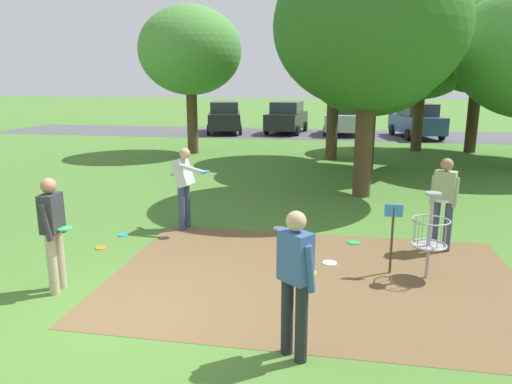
{
  "coord_description": "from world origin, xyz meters",
  "views": [
    {
      "loc": [
        2.73,
        -5.29,
        3.04
      ],
      "look_at": [
        1.2,
        3.27,
        1.0
      ],
      "focal_mm": 33.32,
      "sensor_mm": 36.0,
      "label": 1
    }
  ],
  "objects_px": {
    "tree_mid_left": "(370,27)",
    "tree_mid_center": "(423,55)",
    "parked_car_center_left": "(287,117)",
    "parked_car_center_right": "(343,118)",
    "player_waiting_left": "(184,183)",
    "disc_golf_basket": "(426,232)",
    "tree_near_left": "(190,51)",
    "frisbee_by_tee": "(101,248)",
    "frisbee_far_right": "(354,242)",
    "player_waiting_right": "(444,199)",
    "player_throwing": "(53,228)",
    "parked_car_leftmost": "(225,117)",
    "frisbee_scattered_a": "(330,263)",
    "frisbee_far_left": "(279,228)",
    "tree_far_left": "(481,42)",
    "frisbee_near_basket": "(123,235)",
    "tree_far_center": "(372,53)",
    "tree_near_right": "(335,35)",
    "parked_car_rightmost": "(417,121)",
    "player_foreground_watching": "(295,277)"
  },
  "relations": [
    {
      "from": "tree_far_left",
      "to": "tree_far_center",
      "type": "bearing_deg",
      "value": -132.25
    },
    {
      "from": "disc_golf_basket",
      "to": "tree_mid_center",
      "type": "height_order",
      "value": "tree_mid_center"
    },
    {
      "from": "player_throwing",
      "to": "tree_near_left",
      "type": "height_order",
      "value": "tree_near_left"
    },
    {
      "from": "player_waiting_left",
      "to": "frisbee_far_left",
      "type": "xyz_separation_m",
      "value": [
        1.96,
        0.33,
        -0.98
      ]
    },
    {
      "from": "frisbee_near_basket",
      "to": "tree_far_left",
      "type": "bearing_deg",
      "value": 53.8
    },
    {
      "from": "parked_car_center_left",
      "to": "parked_car_center_right",
      "type": "bearing_deg",
      "value": -0.84
    },
    {
      "from": "frisbee_scattered_a",
      "to": "tree_mid_left",
      "type": "height_order",
      "value": "tree_mid_left"
    },
    {
      "from": "disc_golf_basket",
      "to": "tree_far_left",
      "type": "distance_m",
      "value": 15.59
    },
    {
      "from": "player_throwing",
      "to": "frisbee_scattered_a",
      "type": "bearing_deg",
      "value": 24.52
    },
    {
      "from": "tree_mid_left",
      "to": "frisbee_scattered_a",
      "type": "bearing_deg",
      "value": -97.79
    },
    {
      "from": "frisbee_far_right",
      "to": "player_waiting_right",
      "type": "bearing_deg",
      "value": -4.12
    },
    {
      "from": "frisbee_scattered_a",
      "to": "tree_near_left",
      "type": "xyz_separation_m",
      "value": [
        -6.14,
        11.75,
        4.22
      ]
    },
    {
      "from": "disc_golf_basket",
      "to": "frisbee_near_basket",
      "type": "bearing_deg",
      "value": 168.72
    },
    {
      "from": "disc_golf_basket",
      "to": "tree_near_left",
      "type": "bearing_deg",
      "value": 122.18
    },
    {
      "from": "player_throwing",
      "to": "parked_car_center_right",
      "type": "height_order",
      "value": "parked_car_center_right"
    },
    {
      "from": "disc_golf_basket",
      "to": "frisbee_far_left",
      "type": "bearing_deg",
      "value": 140.28
    },
    {
      "from": "player_throwing",
      "to": "frisbee_scattered_a",
      "type": "distance_m",
      "value": 4.43
    },
    {
      "from": "tree_mid_center",
      "to": "parked_car_center_left",
      "type": "distance_m",
      "value": 9.54
    },
    {
      "from": "tree_far_left",
      "to": "parked_car_leftmost",
      "type": "relative_size",
      "value": 1.5
    },
    {
      "from": "tree_far_left",
      "to": "player_waiting_right",
      "type": "bearing_deg",
      "value": -105.61
    },
    {
      "from": "disc_golf_basket",
      "to": "player_foreground_watching",
      "type": "height_order",
      "value": "player_foreground_watching"
    },
    {
      "from": "frisbee_far_left",
      "to": "tree_mid_left",
      "type": "relative_size",
      "value": 0.04
    },
    {
      "from": "frisbee_far_right",
      "to": "tree_far_center",
      "type": "bearing_deg",
      "value": 85.81
    },
    {
      "from": "frisbee_by_tee",
      "to": "parked_car_leftmost",
      "type": "distance_m",
      "value": 20.14
    },
    {
      "from": "tree_near_left",
      "to": "parked_car_leftmost",
      "type": "bearing_deg",
      "value": 94.39
    },
    {
      "from": "disc_golf_basket",
      "to": "tree_mid_center",
      "type": "relative_size",
      "value": 0.23
    },
    {
      "from": "player_throwing",
      "to": "tree_near_left",
      "type": "xyz_separation_m",
      "value": [
        -2.2,
        13.54,
        3.26
      ]
    },
    {
      "from": "frisbee_by_tee",
      "to": "tree_mid_center",
      "type": "distance_m",
      "value": 16.7
    },
    {
      "from": "player_waiting_left",
      "to": "frisbee_far_left",
      "type": "relative_size",
      "value": 6.59
    },
    {
      "from": "parked_car_leftmost",
      "to": "frisbee_far_right",
      "type": "bearing_deg",
      "value": -69.07
    },
    {
      "from": "player_throwing",
      "to": "parked_car_center_right",
      "type": "bearing_deg",
      "value": 79.53
    },
    {
      "from": "player_throwing",
      "to": "player_waiting_left",
      "type": "xyz_separation_m",
      "value": [
        0.87,
        3.27,
        0.02
      ]
    },
    {
      "from": "tree_near_right",
      "to": "parked_car_center_left",
      "type": "xyz_separation_m",
      "value": [
        -2.84,
        9.21,
        -3.79
      ]
    },
    {
      "from": "player_waiting_left",
      "to": "tree_mid_left",
      "type": "bearing_deg",
      "value": 43.94
    },
    {
      "from": "frisbee_far_right",
      "to": "tree_near_left",
      "type": "xyz_separation_m",
      "value": [
        -6.56,
        10.6,
        4.22
      ]
    },
    {
      "from": "frisbee_scattered_a",
      "to": "tree_mid_center",
      "type": "bearing_deg",
      "value": 76.61
    },
    {
      "from": "tree_mid_left",
      "to": "tree_mid_center",
      "type": "distance_m",
      "value": 9.58
    },
    {
      "from": "frisbee_far_left",
      "to": "parked_car_leftmost",
      "type": "distance_m",
      "value": 19.04
    },
    {
      "from": "disc_golf_basket",
      "to": "parked_car_center_left",
      "type": "relative_size",
      "value": 0.32
    },
    {
      "from": "parked_car_leftmost",
      "to": "parked_car_rightmost",
      "type": "distance_m",
      "value": 10.89
    },
    {
      "from": "tree_mid_left",
      "to": "parked_car_rightmost",
      "type": "distance_m",
      "value": 15.15
    },
    {
      "from": "parked_car_center_right",
      "to": "tree_near_left",
      "type": "bearing_deg",
      "value": -125.97
    },
    {
      "from": "parked_car_rightmost",
      "to": "tree_near_left",
      "type": "bearing_deg",
      "value": -143.08
    },
    {
      "from": "tree_near_left",
      "to": "frisbee_scattered_a",
      "type": "bearing_deg",
      "value": -62.42
    },
    {
      "from": "frisbee_far_left",
      "to": "tree_far_center",
      "type": "bearing_deg",
      "value": 73.82
    },
    {
      "from": "parked_car_leftmost",
      "to": "player_waiting_right",
      "type": "bearing_deg",
      "value": -65.22
    },
    {
      "from": "disc_golf_basket",
      "to": "parked_car_center_right",
      "type": "height_order",
      "value": "parked_car_center_right"
    },
    {
      "from": "parked_car_leftmost",
      "to": "parked_car_center_right",
      "type": "xyz_separation_m",
      "value": [
        6.94,
        0.48,
        0.0
      ]
    },
    {
      "from": "player_throwing",
      "to": "tree_mid_left",
      "type": "bearing_deg",
      "value": 56.11
    },
    {
      "from": "frisbee_scattered_a",
      "to": "parked_car_center_right",
      "type": "height_order",
      "value": "parked_car_center_right"
    }
  ]
}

